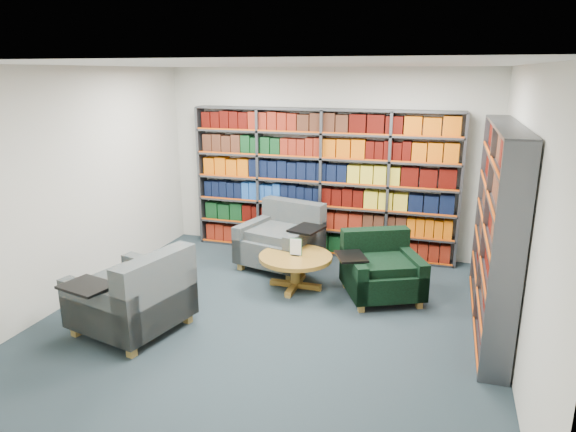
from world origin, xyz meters
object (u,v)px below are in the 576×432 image
(chair_teal_front, at_px, (137,300))
(coffee_table, at_px, (296,262))
(chair_teal_left, at_px, (284,241))
(chair_green_right, at_px, (380,271))

(chair_teal_front, relative_size, coffee_table, 1.38)
(chair_teal_left, bearing_deg, chair_green_right, -24.05)
(chair_teal_left, bearing_deg, coffee_table, -62.16)
(chair_teal_left, distance_m, chair_green_right, 1.62)
(chair_green_right, distance_m, chair_teal_front, 2.93)
(chair_teal_left, relative_size, chair_green_right, 1.09)
(chair_teal_left, height_order, chair_green_right, chair_teal_left)
(chair_teal_front, xyz_separation_m, coffee_table, (1.29, 1.63, -0.02))
(chair_teal_left, distance_m, coffee_table, 0.87)
(chair_green_right, relative_size, coffee_table, 1.24)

